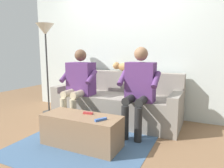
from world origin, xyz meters
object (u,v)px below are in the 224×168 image
Objects in this scene: coffee_table at (82,130)px; floor_lamp at (45,36)px; person_left_seated at (139,86)px; cat_on_backrest at (124,67)px; remote_red at (88,113)px; remote_blue at (101,119)px; person_right_seated at (79,82)px; couch at (117,103)px.

coffee_table is 2.04m from floor_lamp.
cat_on_backrest is (0.50, -0.66, 0.20)m from person_left_seated.
person_left_seated reaches higher than remote_red.
person_left_seated is 0.81m from remote_red.
floor_lamp is (1.39, -0.81, 1.03)m from remote_red.
remote_blue is at bearing 149.71° from floor_lamp.
person_right_seated is 8.14× the size of remote_blue.
coffee_table is 0.37m from remote_blue.
cat_on_backrest reaches higher than remote_red.
person_right_seated is at bearing -54.39° from coffee_table.
coffee_table is 0.98m from person_left_seated.
person_left_seated is 0.74× the size of floor_lamp.
person_right_seated is 1.16m from remote_blue.
couch is at bearing -90.00° from coffee_table.
remote_blue is at bearing 168.03° from coffee_table.
floor_lamp is at bearing 18.27° from cat_on_backrest.
floor_lamp is (1.34, 0.19, 1.14)m from couch.
couch reaches higher than remote_blue.
floor_lamp is at bearing 7.86° from couch.
person_left_seated is 2.01m from floor_lamp.
couch is at bearing -38.43° from person_left_seated.
coffee_table is at bearing 90.00° from couch.
person_left_seated is 1.02× the size of person_right_seated.
floor_lamp is (1.65, -0.96, 1.03)m from remote_blue.
person_left_seated is 2.13× the size of cat_on_backrest.
cat_on_backrest is 1.52m from remote_blue.
cat_on_backrest reaches higher than coffee_table.
floor_lamp is at bearing -89.65° from remote_blue.
person_right_seated is at bearing 167.21° from floor_lamp.
person_left_seated is at bearing 178.47° from person_right_seated.
remote_blue is (-0.81, 0.77, -0.28)m from person_right_seated.
person_left_seated is 10.03× the size of remote_red.
couch reaches higher than remote_red.
person_left_seated reaches higher than remote_blue.
person_right_seated reaches higher than couch.
remote_blue is at bearing 101.87° from cat_on_backrest.
couch reaches higher than coffee_table.
coffee_table is at bearing -71.33° from remote_blue.
cat_on_backrest is at bearing -98.78° from remote_red.
floor_lamp is at bearing -40.82° from remote_red.
cat_on_backrest is 4.70× the size of remote_red.
couch is at bearing -134.49° from remote_blue.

